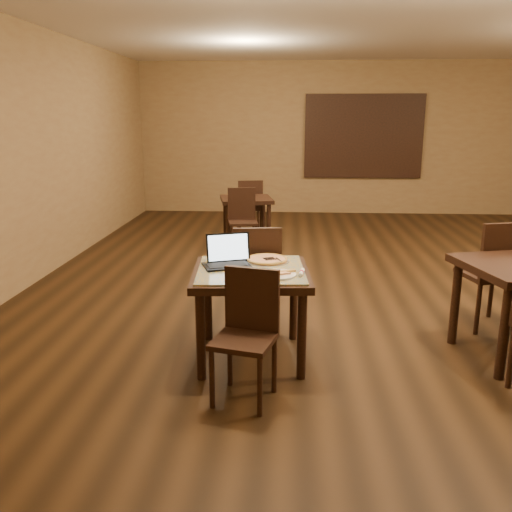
# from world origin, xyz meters

# --- Properties ---
(ground) EXTENTS (10.00, 10.00, 0.00)m
(ground) POSITION_xyz_m (0.00, 0.00, 0.00)
(ground) COLOR black
(ground) RESTS_ON ground
(wall_back) EXTENTS (8.00, 0.02, 3.00)m
(wall_back) POSITION_xyz_m (0.00, 5.00, 1.50)
(wall_back) COLOR olive
(wall_back) RESTS_ON ground
(wall_left) EXTENTS (0.02, 10.00, 3.00)m
(wall_left) POSITION_xyz_m (-4.00, 0.00, 1.50)
(wall_left) COLOR olive
(wall_left) RESTS_ON ground
(ceiling) EXTENTS (8.00, 10.00, 0.02)m
(ceiling) POSITION_xyz_m (0.00, 0.00, 3.00)
(ceiling) COLOR silver
(ceiling) RESTS_ON wall_back
(mural) EXTENTS (2.34, 0.05, 1.64)m
(mural) POSITION_xyz_m (0.50, 4.96, 1.55)
(mural) COLOR #235682
(mural) RESTS_ON wall_back
(tiled_table) EXTENTS (0.99, 0.99, 0.76)m
(tiled_table) POSITION_xyz_m (-1.26, -2.05, 0.66)
(tiled_table) COLOR black
(tiled_table) RESTS_ON ground
(chair_main_near) EXTENTS (0.49, 0.49, 0.92)m
(chair_main_near) POSITION_xyz_m (-1.24, -2.67, 0.52)
(chair_main_near) COLOR black
(chair_main_near) RESTS_ON ground
(chair_main_far) EXTENTS (0.48, 0.48, 0.99)m
(chair_main_far) POSITION_xyz_m (-1.25, -1.43, 0.56)
(chair_main_far) COLOR black
(chair_main_far) RESTS_ON ground
(laptop) EXTENTS (0.43, 0.40, 0.25)m
(laptop) POSITION_xyz_m (-1.46, -1.94, 0.83)
(laptop) COLOR black
(laptop) RESTS_ON tiled_table
(plate) EXTENTS (0.28, 0.28, 0.02)m
(plate) POSITION_xyz_m (-1.04, -2.23, 0.77)
(plate) COLOR white
(plate) RESTS_ON tiled_table
(pizza_slice) EXTENTS (0.26, 0.26, 0.02)m
(pizza_slice) POSITION_xyz_m (-1.04, -2.23, 0.79)
(pizza_slice) COLOR #F9ECA6
(pizza_slice) RESTS_ON plate
(pizza_pan) EXTENTS (0.37, 0.37, 0.01)m
(pizza_pan) POSITION_xyz_m (-1.14, -1.81, 0.77)
(pizza_pan) COLOR silver
(pizza_pan) RESTS_ON tiled_table
(pizza_whole) EXTENTS (0.34, 0.34, 0.02)m
(pizza_whole) POSITION_xyz_m (-1.14, -1.81, 0.78)
(pizza_whole) COLOR #F9ECA6
(pizza_whole) RESTS_ON pizza_pan
(spatula) EXTENTS (0.17, 0.25, 0.01)m
(spatula) POSITION_xyz_m (-1.12, -1.83, 0.79)
(spatula) COLOR silver
(spatula) RESTS_ON pizza_whole
(napkin_roll) EXTENTS (0.05, 0.16, 0.04)m
(napkin_roll) POSITION_xyz_m (-0.86, -2.19, 0.78)
(napkin_roll) COLOR white
(napkin_roll) RESTS_ON tiled_table
(other_table_b) EXTENTS (0.90, 0.90, 0.72)m
(other_table_b) POSITION_xyz_m (-1.62, 2.10, 0.60)
(other_table_b) COLOR black
(other_table_b) RESTS_ON ground
(other_table_b_chair_near) EXTENTS (0.47, 0.47, 0.93)m
(other_table_b_chair_near) POSITION_xyz_m (-1.64, 1.56, 0.53)
(other_table_b_chair_near) COLOR black
(other_table_b_chair_near) RESTS_ON ground
(other_table_b_chair_far) EXTENTS (0.47, 0.47, 0.93)m
(other_table_b_chair_far) POSITION_xyz_m (-1.61, 2.65, 0.53)
(other_table_b_chair_far) COLOR black
(other_table_b_chair_far) RESTS_ON ground
(other_table_c_chair_far) EXTENTS (0.55, 0.55, 1.04)m
(other_table_c_chair_far) POSITION_xyz_m (0.93, -1.29, 0.59)
(other_table_c_chair_far) COLOR black
(other_table_c_chair_far) RESTS_ON ground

